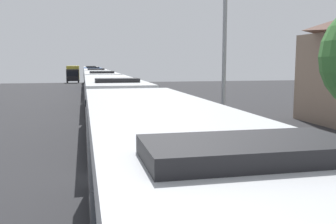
{
  "coord_description": "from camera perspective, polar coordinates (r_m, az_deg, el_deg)",
  "views": [
    {
      "loc": [
        -2.62,
        5.63,
        3.85
      ],
      "look_at": [
        0.52,
        19.75,
        1.95
      ],
      "focal_mm": 40.59,
      "sensor_mm": 36.0,
      "label": 1
    }
  ],
  "objects": [
    {
      "name": "bus_tail_end",
      "position": [
        70.8,
        -11.51,
        5.58
      ],
      "size": [
        2.58,
        10.49,
        3.21
      ],
      "color": "silver",
      "rests_on": "ground_plane"
    },
    {
      "name": "bus_fourth_in_line",
      "position": [
        44.76,
        -10.86,
        4.58
      ],
      "size": [
        2.58,
        11.97,
        3.21
      ],
      "color": "silver",
      "rests_on": "ground_plane"
    },
    {
      "name": "bus_lead",
      "position": [
        6.66,
        -0.41,
        -11.45
      ],
      "size": [
        2.58,
        11.08,
        3.21
      ],
      "color": "silver",
      "rests_on": "ground_plane"
    },
    {
      "name": "box_truck_oncoming",
      "position": [
        77.44,
        -14.06,
        5.67
      ],
      "size": [
        2.35,
        8.29,
        3.15
      ],
      "color": "black",
      "rests_on": "ground_plane"
    },
    {
      "name": "bus_second_in_line",
      "position": [
        19.08,
        -8.48,
        0.9
      ],
      "size": [
        2.58,
        11.75,
        3.21
      ],
      "color": "silver",
      "rests_on": "ground_plane"
    },
    {
      "name": "bus_middle",
      "position": [
        31.79,
        -10.14,
        3.47
      ],
      "size": [
        2.58,
        11.62,
        3.21
      ],
      "color": "silver",
      "rests_on": "ground_plane"
    },
    {
      "name": "streetlamp_mid",
      "position": [
        18.9,
        8.51,
        11.54
      ],
      "size": [
        5.8,
        0.28,
        8.29
      ],
      "color": "gray",
      "rests_on": "sidewalk"
    },
    {
      "name": "bus_rear",
      "position": [
        57.94,
        -11.26,
        5.2
      ],
      "size": [
        2.58,
        12.3,
        3.21
      ],
      "color": "#284C8C",
      "rests_on": "ground_plane"
    }
  ]
}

